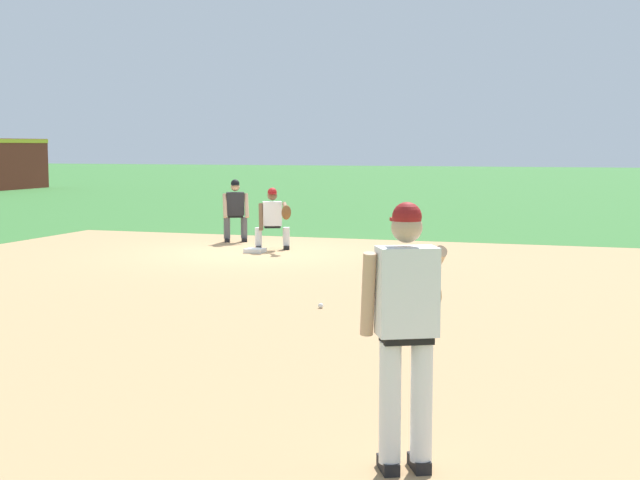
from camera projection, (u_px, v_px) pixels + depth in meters
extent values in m
plane|color=#336B2D|center=(255.00, 253.00, 18.66)|extent=(160.00, 160.00, 0.00)
cube|color=tan|center=(292.00, 307.00, 12.38)|extent=(18.00, 18.00, 0.01)
cube|color=white|center=(255.00, 251.00, 18.65)|extent=(0.38, 0.38, 0.09)
sphere|color=white|center=(321.00, 306.00, 12.27)|extent=(0.07, 0.07, 0.07)
cube|color=black|center=(388.00, 465.00, 6.12)|extent=(0.28, 0.22, 0.09)
cylinder|color=white|center=(390.00, 402.00, 6.03)|extent=(0.15, 0.15, 0.84)
cube|color=black|center=(419.00, 463.00, 6.15)|extent=(0.28, 0.22, 0.09)
cylinder|color=white|center=(421.00, 401.00, 6.07)|extent=(0.15, 0.15, 0.84)
cube|color=black|center=(406.00, 338.00, 6.00)|extent=(0.33, 0.39, 0.06)
cube|color=white|center=(407.00, 291.00, 5.97)|extent=(0.39, 0.47, 0.60)
sphere|color=tan|center=(407.00, 227.00, 5.94)|extent=(0.21, 0.21, 0.21)
sphere|color=maroon|center=(407.00, 217.00, 5.94)|extent=(0.20, 0.20, 0.20)
cube|color=maroon|center=(404.00, 219.00, 6.03)|extent=(0.17, 0.20, 0.02)
cylinder|color=tan|center=(368.00, 294.00, 6.01)|extent=(0.21, 0.17, 0.59)
cylinder|color=tan|center=(431.00, 271.00, 6.29)|extent=(0.51, 0.32, 0.41)
ellipsoid|color=brown|center=(428.00, 292.00, 6.39)|extent=(0.36, 0.31, 0.34)
cube|color=black|center=(286.00, 248.00, 19.22)|extent=(0.28, 0.21, 0.09)
cylinder|color=white|center=(286.00, 237.00, 19.23)|extent=(0.15, 0.15, 0.40)
cube|color=black|center=(259.00, 248.00, 19.14)|extent=(0.28, 0.21, 0.09)
cylinder|color=white|center=(258.00, 237.00, 19.16)|extent=(0.15, 0.15, 0.40)
cube|color=black|center=(272.00, 227.00, 19.17)|extent=(0.32, 0.39, 0.06)
cube|color=white|center=(272.00, 214.00, 19.14)|extent=(0.39, 0.46, 0.52)
sphere|color=brown|center=(272.00, 196.00, 19.08)|extent=(0.21, 0.21, 0.21)
sphere|color=maroon|center=(272.00, 192.00, 19.07)|extent=(0.20, 0.20, 0.20)
cube|color=maroon|center=(273.00, 194.00, 18.99)|extent=(0.17, 0.20, 0.02)
cylinder|color=brown|center=(285.00, 208.00, 18.75)|extent=(0.57, 0.33, 0.24)
cylinder|color=brown|center=(261.00, 217.00, 19.02)|extent=(0.25, 0.18, 0.58)
ellipsoid|color=brown|center=(286.00, 212.00, 18.54)|extent=(0.28, 0.27, 0.35)
cube|color=black|center=(244.00, 240.00, 20.77)|extent=(0.28, 0.22, 0.09)
cylinder|color=#515154|center=(244.00, 228.00, 20.78)|extent=(0.15, 0.15, 0.50)
cube|color=black|center=(227.00, 240.00, 20.71)|extent=(0.28, 0.22, 0.09)
cylinder|color=#515154|center=(227.00, 228.00, 20.71)|extent=(0.15, 0.15, 0.50)
cube|color=black|center=(235.00, 216.00, 20.72)|extent=(0.34, 0.39, 0.06)
cube|color=#232326|center=(235.00, 204.00, 20.69)|extent=(0.40, 0.47, 0.54)
sphere|color=tan|center=(235.00, 187.00, 20.63)|extent=(0.21, 0.21, 0.21)
sphere|color=black|center=(235.00, 184.00, 20.62)|extent=(0.20, 0.20, 0.20)
cube|color=black|center=(235.00, 185.00, 20.53)|extent=(0.18, 0.20, 0.02)
cylinder|color=tan|center=(247.00, 205.00, 20.59)|extent=(0.33, 0.23, 0.56)
cylinder|color=tan|center=(225.00, 206.00, 20.51)|extent=(0.33, 0.23, 0.56)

